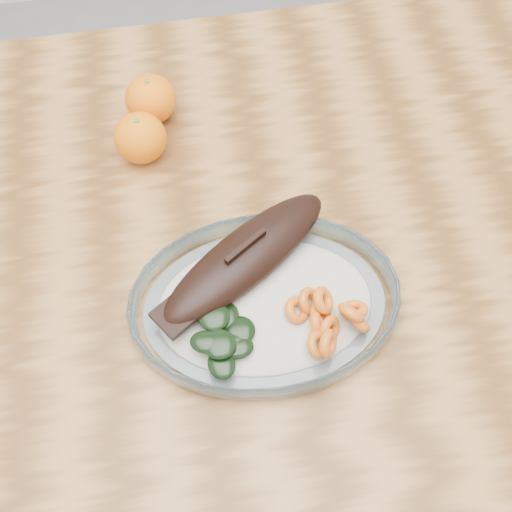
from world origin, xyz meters
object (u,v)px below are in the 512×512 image
object	(u,v)px
orange_right	(151,99)
orange_left	(140,138)
plated_meal	(264,299)
dining_table	(194,274)

from	to	relation	value
orange_right	orange_left	bearing A→B (deg)	-106.31
orange_left	orange_right	bearing A→B (deg)	73.69
plated_meal	orange_right	bearing A→B (deg)	109.42
dining_table	orange_right	world-z (taller)	orange_right
plated_meal	orange_left	world-z (taller)	plated_meal
orange_right	plated_meal	bearing A→B (deg)	-72.48
dining_table	orange_right	xyz separation A→B (m)	(-0.02, 0.21, 0.13)
dining_table	orange_right	distance (m)	0.25
plated_meal	orange_left	xyz separation A→B (m)	(-0.12, 0.25, 0.02)
plated_meal	orange_left	bearing A→B (deg)	117.35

